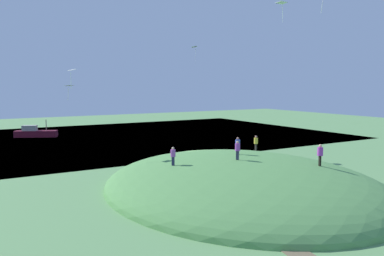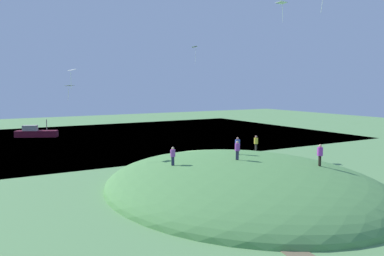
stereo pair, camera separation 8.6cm
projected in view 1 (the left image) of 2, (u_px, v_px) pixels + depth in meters
The scene contains 14 objects.
ground_plane at pixel (195, 169), 42.63m from camera, with size 160.00×160.00×0.00m, color #5E9155.
lake_water at pixel (107, 139), 67.59m from camera, with size 47.60×80.00×0.40m, color #386476.
grass_hill at pixel (242, 189), 34.50m from camera, with size 27.36×23.19×5.51m, color #538D49.
boat_on_lake at pixel (35, 133), 68.82m from camera, with size 4.63×7.11×3.06m.
person_near_shore at pixel (238, 148), 33.22m from camera, with size 0.58×0.58×1.61m.
person_on_hilltop at pixel (256, 141), 43.12m from camera, with size 0.45×0.45×1.73m.
person_watching_kites at pixel (238, 144), 36.05m from camera, with size 0.54×0.54×1.57m.
person_walking_path at pixel (320, 152), 32.59m from camera, with size 0.62×0.62×1.81m.
person_with_child at pixel (173, 154), 32.80m from camera, with size 0.59×0.59×1.56m.
kite_0 at pixel (194, 48), 51.46m from camera, with size 1.16×1.15×2.19m.
kite_2 at pixel (282, 4), 36.55m from camera, with size 0.82×1.08×1.81m.
kite_3 at pixel (69, 86), 44.05m from camera, with size 1.11×1.16×1.69m.
kite_8 at pixel (72, 71), 38.65m from camera, with size 1.03×0.77×2.01m.
mooring_post at pixel (159, 159), 46.03m from camera, with size 0.14×0.14×0.84m, color brown.
Camera 1 is at (35.90, -21.61, 9.03)m, focal length 36.98 mm.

